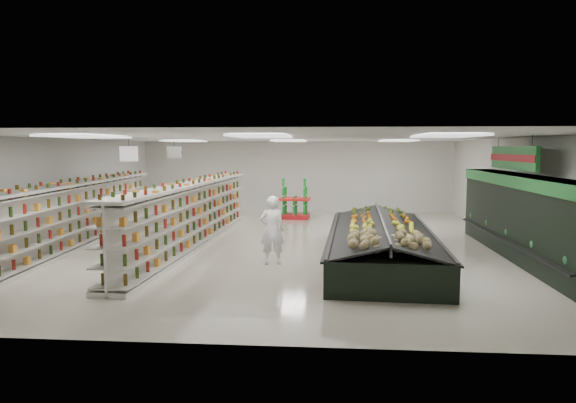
# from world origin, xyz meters

# --- Properties ---
(floor) EXTENTS (16.00, 16.00, 0.00)m
(floor) POSITION_xyz_m (0.00, 0.00, 0.00)
(floor) COLOR beige
(floor) RESTS_ON ground
(ceiling) EXTENTS (14.00, 16.00, 0.02)m
(ceiling) POSITION_xyz_m (0.00, 0.00, 3.20)
(ceiling) COLOR white
(ceiling) RESTS_ON wall_back
(wall_back) EXTENTS (14.00, 0.02, 3.20)m
(wall_back) POSITION_xyz_m (0.00, 8.00, 1.60)
(wall_back) COLOR silver
(wall_back) RESTS_ON floor
(wall_front) EXTENTS (14.00, 0.02, 3.20)m
(wall_front) POSITION_xyz_m (0.00, -8.00, 1.60)
(wall_front) COLOR silver
(wall_front) RESTS_ON floor
(wall_left) EXTENTS (0.02, 16.00, 3.20)m
(wall_left) POSITION_xyz_m (-7.00, 0.00, 1.60)
(wall_left) COLOR silver
(wall_left) RESTS_ON floor
(wall_right) EXTENTS (0.02, 16.00, 3.20)m
(wall_right) POSITION_xyz_m (7.00, 0.00, 1.60)
(wall_right) COLOR silver
(wall_right) RESTS_ON floor
(produce_wall_case) EXTENTS (0.93, 8.00, 2.20)m
(produce_wall_case) POSITION_xyz_m (6.53, -1.50, 1.24)
(produce_wall_case) COLOR black
(produce_wall_case) RESTS_ON floor
(aisle_sign_near) EXTENTS (0.52, 0.06, 0.75)m
(aisle_sign_near) POSITION_xyz_m (-3.80, -2.00, 2.75)
(aisle_sign_near) COLOR white
(aisle_sign_near) RESTS_ON ceiling
(aisle_sign_far) EXTENTS (0.52, 0.06, 0.75)m
(aisle_sign_far) POSITION_xyz_m (-3.80, 2.00, 2.75)
(aisle_sign_far) COLOR white
(aisle_sign_far) RESTS_ON ceiling
(hortifruti_banner) EXTENTS (0.12, 3.20, 0.95)m
(hortifruti_banner) POSITION_xyz_m (6.25, -1.50, 2.65)
(hortifruti_banner) COLOR #217C30
(hortifruti_banner) RESTS_ON ceiling
(gondola_left) EXTENTS (1.36, 10.98, 1.90)m
(gondola_left) POSITION_xyz_m (-5.98, -0.53, 0.87)
(gondola_left) COLOR silver
(gondola_left) RESTS_ON floor
(gondola_center) EXTENTS (1.29, 10.91, 1.89)m
(gondola_center) POSITION_xyz_m (-2.55, -0.47, 0.87)
(gondola_center) COLOR silver
(gondola_center) RESTS_ON floor
(produce_island) EXTENTS (3.05, 7.51, 1.10)m
(produce_island) POSITION_xyz_m (2.85, -2.01, 0.50)
(produce_island) COLOR black
(produce_island) RESTS_ON floor
(soda_endcap) EXTENTS (1.25, 0.89, 1.53)m
(soda_endcap) POSITION_xyz_m (0.11, 5.63, 0.74)
(soda_endcap) COLOR #AD131A
(soda_endcap) RESTS_ON floor
(shopper_main) EXTENTS (0.72, 0.57, 1.73)m
(shopper_main) POSITION_xyz_m (0.08, -2.69, 0.86)
(shopper_main) COLOR white
(shopper_main) RESTS_ON floor
(shopper_background) EXTENTS (0.52, 0.80, 1.60)m
(shopper_background) POSITION_xyz_m (-3.42, 5.00, 0.80)
(shopper_background) COLOR #957F5C
(shopper_background) RESTS_ON floor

